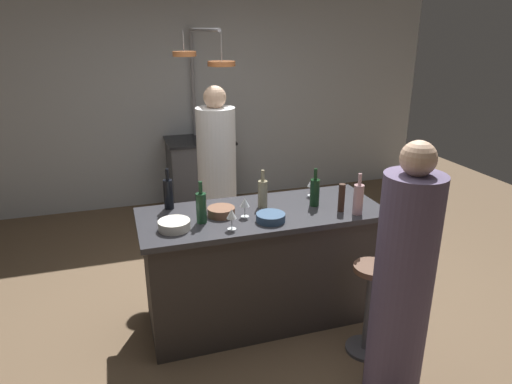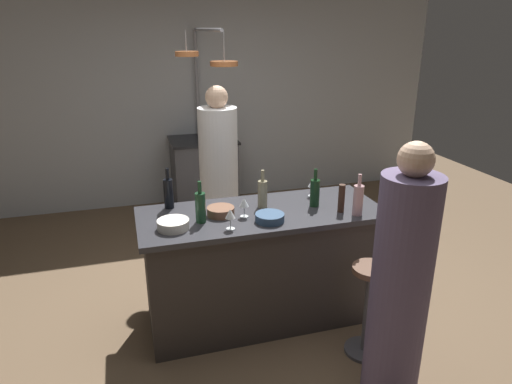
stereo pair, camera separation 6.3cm
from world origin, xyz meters
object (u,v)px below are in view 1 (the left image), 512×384
Objects in this scene: wine_bottle_dark at (168,193)px; wine_glass_near_right_guest at (312,184)px; pepper_mill at (342,198)px; chef at (217,183)px; bar_stool_right at (369,305)px; guest_right at (402,286)px; wine_glass_near_left_guest at (245,203)px; wine_bottle_red at (315,192)px; wine_glass_by_chef at (232,215)px; stove_range at (201,174)px; wine_bottle_green at (201,207)px; wine_bottle_rose at (358,199)px; wine_bottle_white at (263,193)px; mixing_bowl_ceramic at (174,225)px; mixing_bowl_wooden at (221,212)px; mixing_bowl_blue at (270,217)px.

wine_bottle_dark reaches higher than wine_glass_near_right_guest.
wine_bottle_dark is (-1.20, 0.44, 0.01)m from pepper_mill.
pepper_mill is (0.65, -1.22, 0.22)m from chef.
bar_stool_right is 0.42× the size of guest_right.
pepper_mill is 1.44× the size of wine_glass_near_left_guest.
wine_glass_by_chef is (-0.71, -0.24, -0.01)m from wine_bottle_red.
wine_glass_near_left_guest is at bearing -33.94° from wine_bottle_dark.
stove_range is 2.89× the size of wine_bottle_dark.
wine_bottle_green is (-0.36, -1.11, 0.23)m from chef.
wine_bottle_rose is (0.23, -0.25, 0.01)m from wine_bottle_red.
chef is 1.00m from wine_bottle_white.
mixing_bowl_ceramic is (-1.07, -0.12, -0.08)m from wine_bottle_red.
wine_bottle_white is at bearing -15.08° from wine_bottle_dark.
chef is at bearing -94.01° from stove_range.
bar_stool_right is 1.22m from mixing_bowl_wooden.
mixing_bowl_wooden is (0.16, 0.08, -0.08)m from wine_bottle_green.
mixing_bowl_ceramic is 1.09× the size of mixing_bowl_wooden.
guest_right is at bearing -42.16° from wine_glass_by_chef.
wine_glass_by_chef is at bearing 156.40° from bar_stool_right.
wine_bottle_rose reaches higher than mixing_bowl_ceramic.
stove_range reaches higher than bar_stool_right.
wine_bottle_red is 0.95× the size of wine_bottle_dark.
mixing_bowl_wooden is at bearing 178.30° from wine_bottle_red.
mixing_bowl_blue is at bearing 143.19° from bar_stool_right.
stove_range is at bearing 100.61° from bar_stool_right.
wine_bottle_rose is at bearing -43.87° from pepper_mill.
wine_bottle_green is at bearing -153.31° from mixing_bowl_wooden.
wine_bottle_green is at bearing 170.24° from wine_bottle_rose.
wine_bottle_white is 0.94× the size of wine_bottle_rose.
guest_right is 7.55× the size of mixing_bowl_ceramic.
wine_bottle_rose is (0.11, 0.74, 0.27)m from guest_right.
wine_bottle_white is (0.03, -2.36, 0.56)m from stove_range.
wine_bottle_white is 0.46m from wine_glass_by_chef.
wine_bottle_dark reaches higher than wine_bottle_white.
wine_bottle_red is at bearing 18.39° from wine_glass_by_chef.
wine_bottle_rose is 2.10× the size of wine_glass_near_right_guest.
wine_glass_near_right_guest is 0.68m from wine_glass_near_left_guest.
guest_right reaches higher than bar_stool_right.
wine_bottle_white is 0.73m from mixing_bowl_ceramic.
guest_right reaches higher than wine_bottle_white.
guest_right is 1.15m from wine_glass_by_chef.
wine_bottle_red is at bearing 130.56° from pepper_mill.
wine_bottle_white is at bearing 154.03° from pepper_mill.
bar_stool_right is at bearing -87.32° from pepper_mill.
chef reaches higher than wine_bottle_green.
wine_glass_near_right_guest is at bearing 101.88° from pepper_mill.
bar_stool_right is at bearing -83.19° from wine_glass_near_right_guest.
wine_bottle_dark is (-0.54, -0.78, 0.23)m from chef.
bar_stool_right is 4.66× the size of wine_glass_by_chef.
guest_right reaches higher than wine_glass_by_chef.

